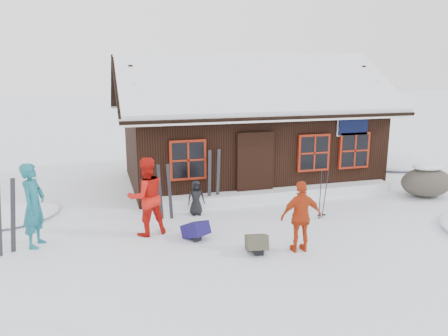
{
  "coord_description": "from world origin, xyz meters",
  "views": [
    {
      "loc": [
        -3.46,
        -9.35,
        3.81
      ],
      "look_at": [
        -0.36,
        1.37,
        1.3
      ],
      "focal_mm": 35.0,
      "sensor_mm": 36.0,
      "label": 1
    }
  ],
  "objects_px": {
    "skier_orange_left": "(146,197)",
    "skier_orange_right": "(301,217)",
    "skier_teal": "(34,205)",
    "skier_crouched": "(196,198)",
    "ski_pair_left": "(6,218)",
    "backpack_blue": "(196,233)",
    "backpack_olive": "(256,245)",
    "ski_poles": "(323,196)",
    "boulder": "(427,181)"
  },
  "relations": [
    {
      "from": "skier_orange_left",
      "to": "skier_orange_right",
      "type": "relative_size",
      "value": 1.2
    },
    {
      "from": "skier_teal",
      "to": "skier_crouched",
      "type": "relative_size",
      "value": 1.98
    },
    {
      "from": "skier_orange_right",
      "to": "skier_crouched",
      "type": "relative_size",
      "value": 1.64
    },
    {
      "from": "skier_orange_right",
      "to": "ski_pair_left",
      "type": "bearing_deg",
      "value": -11.43
    },
    {
      "from": "skier_orange_left",
      "to": "backpack_blue",
      "type": "relative_size",
      "value": 3.31
    },
    {
      "from": "backpack_blue",
      "to": "backpack_olive",
      "type": "relative_size",
      "value": 0.99
    },
    {
      "from": "skier_orange_left",
      "to": "skier_orange_right",
      "type": "height_order",
      "value": "skier_orange_left"
    },
    {
      "from": "skier_teal",
      "to": "skier_crouched",
      "type": "bearing_deg",
      "value": -55.54
    },
    {
      "from": "skier_orange_left",
      "to": "ski_pair_left",
      "type": "xyz_separation_m",
      "value": [
        -2.95,
        -0.3,
        -0.14
      ]
    },
    {
      "from": "skier_orange_left",
      "to": "ski_poles",
      "type": "xyz_separation_m",
      "value": [
        4.53,
        -0.11,
        -0.31
      ]
    },
    {
      "from": "backpack_olive",
      "to": "backpack_blue",
      "type": "bearing_deg",
      "value": 144.48
    },
    {
      "from": "skier_teal",
      "to": "ski_pair_left",
      "type": "bearing_deg",
      "value": 137.57
    },
    {
      "from": "skier_crouched",
      "to": "backpack_blue",
      "type": "xyz_separation_m",
      "value": [
        -0.39,
        -1.69,
        -0.32
      ]
    },
    {
      "from": "skier_orange_left",
      "to": "ski_pair_left",
      "type": "relative_size",
      "value": 1.11
    },
    {
      "from": "skier_teal",
      "to": "skier_orange_left",
      "type": "bearing_deg",
      "value": -71.01
    },
    {
      "from": "skier_crouched",
      "to": "ski_poles",
      "type": "bearing_deg",
      "value": -20.35
    },
    {
      "from": "skier_teal",
      "to": "backpack_olive",
      "type": "xyz_separation_m",
      "value": [
        4.55,
        -1.7,
        -0.78
      ]
    },
    {
      "from": "boulder",
      "to": "ski_pair_left",
      "type": "bearing_deg",
      "value": -174.42
    },
    {
      "from": "skier_crouched",
      "to": "ski_poles",
      "type": "xyz_separation_m",
      "value": [
        3.11,
        -1.19,
        0.14
      ]
    },
    {
      "from": "skier_teal",
      "to": "ski_pair_left",
      "type": "relative_size",
      "value": 1.12
    },
    {
      "from": "skier_crouched",
      "to": "skier_teal",
      "type": "bearing_deg",
      "value": -163.71
    },
    {
      "from": "skier_crouched",
      "to": "ski_poles",
      "type": "distance_m",
      "value": 3.34
    },
    {
      "from": "skier_orange_right",
      "to": "backpack_blue",
      "type": "xyz_separation_m",
      "value": [
        -2.01,
        1.29,
        -0.62
      ]
    },
    {
      "from": "skier_orange_right",
      "to": "ski_pair_left",
      "type": "relative_size",
      "value": 0.92
    },
    {
      "from": "boulder",
      "to": "ski_poles",
      "type": "distance_m",
      "value": 4.18
    },
    {
      "from": "boulder",
      "to": "backpack_olive",
      "type": "distance_m",
      "value": 6.98
    },
    {
      "from": "backpack_olive",
      "to": "ski_pair_left",
      "type": "bearing_deg",
      "value": 174.31
    },
    {
      "from": "skier_teal",
      "to": "skier_orange_left",
      "type": "height_order",
      "value": "skier_teal"
    },
    {
      "from": "skier_orange_right",
      "to": "ski_poles",
      "type": "bearing_deg",
      "value": -126.17
    },
    {
      "from": "skier_orange_right",
      "to": "boulder",
      "type": "bearing_deg",
      "value": -150.25
    },
    {
      "from": "skier_orange_left",
      "to": "skier_orange_right",
      "type": "bearing_deg",
      "value": 133.25
    },
    {
      "from": "ski_poles",
      "to": "skier_crouched",
      "type": "bearing_deg",
      "value": 159.17
    },
    {
      "from": "skier_teal",
      "to": "ski_pair_left",
      "type": "height_order",
      "value": "skier_teal"
    },
    {
      "from": "backpack_olive",
      "to": "skier_teal",
      "type": "bearing_deg",
      "value": 169.43
    },
    {
      "from": "skier_teal",
      "to": "ski_poles",
      "type": "height_order",
      "value": "skier_teal"
    },
    {
      "from": "boulder",
      "to": "backpack_blue",
      "type": "height_order",
      "value": "boulder"
    },
    {
      "from": "skier_teal",
      "to": "skier_orange_right",
      "type": "relative_size",
      "value": 1.21
    },
    {
      "from": "boulder",
      "to": "ski_poles",
      "type": "bearing_deg",
      "value": -167.01
    },
    {
      "from": "ski_poles",
      "to": "backpack_olive",
      "type": "xyz_separation_m",
      "value": [
        -2.42,
        -1.61,
        -0.46
      ]
    },
    {
      "from": "skier_teal",
      "to": "skier_orange_left",
      "type": "relative_size",
      "value": 1.01
    },
    {
      "from": "skier_orange_right",
      "to": "ski_poles",
      "type": "xyz_separation_m",
      "value": [
        1.49,
        1.8,
        -0.16
      ]
    },
    {
      "from": "skier_crouched",
      "to": "ski_pair_left",
      "type": "xyz_separation_m",
      "value": [
        -4.37,
        -1.38,
        0.31
      ]
    },
    {
      "from": "ski_pair_left",
      "to": "skier_orange_left",
      "type": "bearing_deg",
      "value": -19.16
    },
    {
      "from": "ski_pair_left",
      "to": "ski_poles",
      "type": "relative_size",
      "value": 1.28
    },
    {
      "from": "skier_teal",
      "to": "backpack_olive",
      "type": "relative_size",
      "value": 3.29
    },
    {
      "from": "ski_pair_left",
      "to": "skier_teal",
      "type": "bearing_deg",
      "value": 3.98
    },
    {
      "from": "skier_orange_right",
      "to": "skier_crouched",
      "type": "xyz_separation_m",
      "value": [
        -1.62,
        2.98,
        -0.3
      ]
    },
    {
      "from": "ski_poles",
      "to": "boulder",
      "type": "bearing_deg",
      "value": 12.99
    },
    {
      "from": "ski_pair_left",
      "to": "backpack_olive",
      "type": "height_order",
      "value": "ski_pair_left"
    },
    {
      "from": "backpack_blue",
      "to": "skier_orange_left",
      "type": "bearing_deg",
      "value": 118.97
    }
  ]
}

